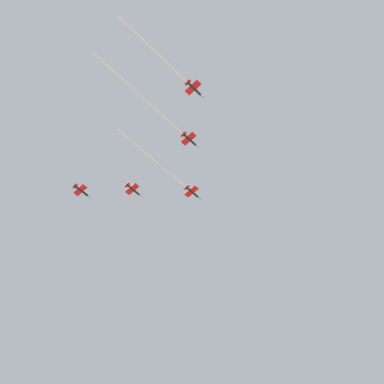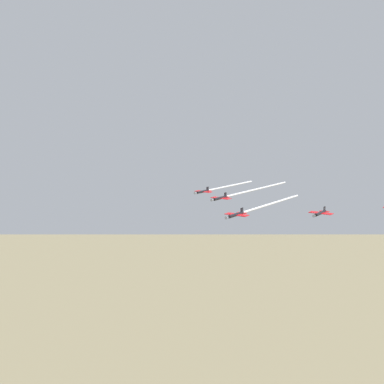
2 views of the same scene
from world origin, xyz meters
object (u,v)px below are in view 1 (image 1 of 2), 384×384
Objects in this scene: jet_port_outer at (81,191)px; jet_starboard_outer at (172,67)px; jet_lead at (169,173)px; jet_starboard_inner at (158,111)px; jet_port_inner at (133,190)px.

jet_port_outer reaches higher than jet_starboard_outer.
jet_lead is 0.85× the size of jet_starboard_inner.
jet_lead is 43.19m from jet_port_outer.
jet_starboard_inner is 21.22m from jet_starboard_outer.
jet_starboard_outer is at bearing -9.96° from jet_port_outer.
jet_starboard_outer is at bearing -28.59° from jet_starboard_inner.
jet_starboard_outer is (13.64, 16.21, -1.12)m from jet_starboard_inner.
jet_lead is 31.06m from jet_starboard_inner.
jet_port_inner is at bearing -163.09° from jet_lead.
jet_port_outer is (12.23, -21.47, 1.12)m from jet_port_inner.
jet_port_outer is 75.56m from jet_starboard_outer.
jet_starboard_inner is 1.29× the size of jet_starboard_outer.
jet_starboard_inner is 5.89× the size of jet_port_outer.
jet_starboard_inner is at bearing -27.29° from jet_port_inner.
jet_port_outer is at bearing 170.04° from jet_starboard_outer.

